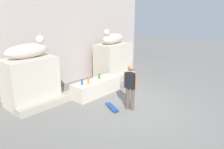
{
  "coord_description": "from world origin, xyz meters",
  "views": [
    {
      "loc": [
        -5.78,
        -4.09,
        3.47
      ],
      "look_at": [
        -0.06,
        1.13,
        1.1
      ],
      "focal_mm": 33.81,
      "sensor_mm": 36.0,
      "label": 1
    }
  ],
  "objects_px": {
    "bottle_green": "(99,76)",
    "bottle_blue": "(82,82)",
    "skateboard": "(112,107)",
    "bottle_orange": "(88,81)",
    "statue_reclining_left": "(28,50)",
    "bottle_clear": "(92,82)",
    "statue_reclining_right": "(113,38)",
    "skater": "(130,85)"
  },
  "relations": [
    {
      "from": "statue_reclining_right",
      "to": "bottle_green",
      "type": "distance_m",
      "value": 2.66
    },
    {
      "from": "bottle_green",
      "to": "skater",
      "type": "bearing_deg",
      "value": -101.25
    },
    {
      "from": "skateboard",
      "to": "bottle_orange",
      "type": "relative_size",
      "value": 2.91
    },
    {
      "from": "bottle_orange",
      "to": "bottle_clear",
      "type": "relative_size",
      "value": 1.01
    },
    {
      "from": "statue_reclining_right",
      "to": "skateboard",
      "type": "relative_size",
      "value": 2.03
    },
    {
      "from": "bottle_green",
      "to": "bottle_orange",
      "type": "bearing_deg",
      "value": -172.34
    },
    {
      "from": "skater",
      "to": "bottle_blue",
      "type": "relative_size",
      "value": 6.06
    },
    {
      "from": "statue_reclining_right",
      "to": "bottle_orange",
      "type": "xyz_separation_m",
      "value": [
        -2.74,
        -1.16,
        -1.34
      ]
    },
    {
      "from": "bottle_orange",
      "to": "statue_reclining_right",
      "type": "bearing_deg",
      "value": 22.92
    },
    {
      "from": "bottle_orange",
      "to": "bottle_blue",
      "type": "xyz_separation_m",
      "value": [
        -0.28,
        0.06,
        -0.0
      ]
    },
    {
      "from": "statue_reclining_left",
      "to": "bottle_clear",
      "type": "height_order",
      "value": "statue_reclining_left"
    },
    {
      "from": "statue_reclining_right",
      "to": "bottle_clear",
      "type": "height_order",
      "value": "statue_reclining_right"
    },
    {
      "from": "statue_reclining_left",
      "to": "skater",
      "type": "distance_m",
      "value": 3.9
    },
    {
      "from": "skateboard",
      "to": "bottle_orange",
      "type": "bearing_deg",
      "value": -160.9
    },
    {
      "from": "bottle_green",
      "to": "bottle_blue",
      "type": "bearing_deg",
      "value": -178.0
    },
    {
      "from": "skateboard",
      "to": "bottle_green",
      "type": "relative_size",
      "value": 2.99
    },
    {
      "from": "skateboard",
      "to": "bottle_orange",
      "type": "distance_m",
      "value": 1.55
    },
    {
      "from": "statue_reclining_left",
      "to": "statue_reclining_right",
      "type": "relative_size",
      "value": 0.97
    },
    {
      "from": "skater",
      "to": "bottle_clear",
      "type": "relative_size",
      "value": 6.07
    },
    {
      "from": "bottle_clear",
      "to": "bottle_blue",
      "type": "relative_size",
      "value": 1.0
    },
    {
      "from": "bottle_clear",
      "to": "bottle_orange",
      "type": "bearing_deg",
      "value": 90.51
    },
    {
      "from": "skateboard",
      "to": "bottle_clear",
      "type": "relative_size",
      "value": 2.95
    },
    {
      "from": "bottle_orange",
      "to": "bottle_blue",
      "type": "bearing_deg",
      "value": 167.81
    },
    {
      "from": "skater",
      "to": "bottle_green",
      "type": "relative_size",
      "value": 6.15
    },
    {
      "from": "statue_reclining_left",
      "to": "bottle_green",
      "type": "distance_m",
      "value": 3.05
    },
    {
      "from": "statue_reclining_right",
      "to": "bottle_clear",
      "type": "distance_m",
      "value": 3.36
    },
    {
      "from": "bottle_blue",
      "to": "bottle_green",
      "type": "bearing_deg",
      "value": 2.0
    },
    {
      "from": "bottle_green",
      "to": "bottle_blue",
      "type": "xyz_separation_m",
      "value": [
        -1.0,
        -0.03,
        0.0
      ]
    },
    {
      "from": "statue_reclining_right",
      "to": "bottle_orange",
      "type": "height_order",
      "value": "statue_reclining_right"
    },
    {
      "from": "statue_reclining_left",
      "to": "statue_reclining_right",
      "type": "bearing_deg",
      "value": 0.35
    },
    {
      "from": "statue_reclining_left",
      "to": "bottle_orange",
      "type": "relative_size",
      "value": 5.74
    },
    {
      "from": "statue_reclining_right",
      "to": "bottle_green",
      "type": "height_order",
      "value": "statue_reclining_right"
    },
    {
      "from": "bottle_orange",
      "to": "bottle_green",
      "type": "height_order",
      "value": "bottle_orange"
    },
    {
      "from": "statue_reclining_left",
      "to": "bottle_blue",
      "type": "height_order",
      "value": "statue_reclining_left"
    },
    {
      "from": "bottle_orange",
      "to": "bottle_green",
      "type": "relative_size",
      "value": 1.03
    },
    {
      "from": "skater",
      "to": "bottle_orange",
      "type": "relative_size",
      "value": 5.98
    },
    {
      "from": "statue_reclining_left",
      "to": "bottle_orange",
      "type": "bearing_deg",
      "value": -32.37
    },
    {
      "from": "bottle_green",
      "to": "statue_reclining_left",
      "type": "bearing_deg",
      "value": 157.03
    },
    {
      "from": "skater",
      "to": "bottle_clear",
      "type": "xyz_separation_m",
      "value": [
        -0.32,
        1.64,
        -0.18
      ]
    },
    {
      "from": "skateboard",
      "to": "bottle_blue",
      "type": "height_order",
      "value": "bottle_blue"
    },
    {
      "from": "statue_reclining_right",
      "to": "bottle_blue",
      "type": "bearing_deg",
      "value": 13.4
    },
    {
      "from": "statue_reclining_right",
      "to": "statue_reclining_left",
      "type": "bearing_deg",
      "value": -6.61
    }
  ]
}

